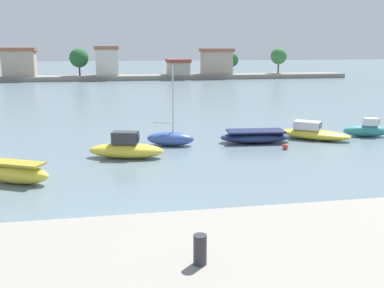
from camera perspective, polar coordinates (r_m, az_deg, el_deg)
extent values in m
plane|color=slate|center=(16.54, -8.05, -12.23)|extent=(400.00, 400.00, 0.00)
cylinder|color=#2D2D33|center=(8.70, 1.07, -13.74)|extent=(0.26, 0.26, 0.61)
ellipsoid|color=yellow|center=(24.23, -22.12, -3.65)|extent=(3.93, 2.76, 1.01)
cube|color=#A8952A|center=(24.08, -22.23, -2.35)|extent=(3.17, 2.25, 0.13)
ellipsoid|color=yellow|center=(27.83, -8.64, -0.86)|extent=(5.05, 2.76, 0.93)
cube|color=#333338|center=(27.65, -8.80, 0.84)|extent=(1.78, 1.26, 0.75)
cube|color=black|center=(27.47, -7.17, 0.97)|extent=(0.28, 0.79, 0.53)
ellipsoid|color=#3856A8|center=(30.94, -2.87, 0.69)|extent=(3.63, 2.26, 0.98)
cylinder|color=silver|center=(30.44, -2.55, 5.91)|extent=(0.10, 0.10, 4.69)
cylinder|color=#B7B7BC|center=(30.83, -4.03, 2.82)|extent=(1.21, 0.44, 0.08)
ellipsoid|color=navy|center=(32.23, 8.36, 0.89)|extent=(5.38, 2.46, 0.80)
cube|color=#161E41|center=(32.13, 8.38, 1.69)|extent=(4.31, 2.04, 0.12)
ellipsoid|color=yellow|center=(34.33, 15.72, 1.21)|extent=(5.53, 4.71, 0.72)
cube|color=silver|center=(34.29, 14.95, 2.40)|extent=(2.21, 2.02, 0.63)
cube|color=black|center=(34.12, 16.56, 2.35)|extent=(0.63, 0.84, 0.44)
ellipsoid|color=teal|center=(36.64, 21.95, 1.60)|extent=(3.68, 1.92, 0.89)
cube|color=silver|center=(36.61, 22.50, 2.72)|extent=(1.18, 0.88, 0.58)
cube|color=black|center=(36.77, 23.29, 2.78)|extent=(0.22, 0.58, 0.40)
sphere|color=orange|center=(37.37, 15.53, 1.84)|extent=(0.34, 0.34, 0.34)
sphere|color=red|center=(30.50, 12.19, -0.34)|extent=(0.39, 0.39, 0.39)
cube|color=gray|center=(93.51, -10.03, 8.60)|extent=(101.27, 6.15, 0.95)
cube|color=#B2A38E|center=(95.28, -21.77, 9.78)|extent=(6.22, 3.60, 5.03)
cube|color=#995B42|center=(95.22, -21.92, 11.50)|extent=(6.84, 3.96, 0.70)
cube|color=beige|center=(95.43, -21.37, 9.75)|extent=(4.81, 3.62, 4.83)
cube|color=brown|center=(95.37, -21.51, 11.41)|extent=(5.29, 3.98, 0.70)
cube|color=beige|center=(93.65, -11.12, 10.48)|extent=(4.53, 4.10, 5.31)
cube|color=#995B42|center=(93.59, -11.20, 12.32)|extent=(4.99, 4.51, 0.70)
cube|color=#B2A38E|center=(94.07, -1.84, 9.90)|extent=(4.32, 5.68, 2.61)
cube|color=brown|center=(94.00, -1.84, 10.91)|extent=(4.75, 6.25, 0.70)
cube|color=#B2A38E|center=(96.26, 3.24, 10.61)|extent=(6.25, 4.63, 4.81)
cube|color=#995B42|center=(96.19, 3.26, 12.25)|extent=(6.87, 5.09, 0.70)
cylinder|color=brown|center=(101.18, 11.29, 9.79)|extent=(0.36, 0.36, 2.36)
sphere|color=#387A3D|center=(101.09, 11.36, 11.29)|extent=(3.65, 3.65, 3.65)
cylinder|color=brown|center=(94.01, -14.58, 9.34)|extent=(0.36, 0.36, 2.07)
sphere|color=#235B2D|center=(93.91, -14.67, 10.91)|extent=(3.89, 3.89, 3.89)
cylinder|color=brown|center=(97.68, 5.17, 9.72)|extent=(0.36, 0.36, 1.78)
sphere|color=#235B2D|center=(97.59, 5.19, 10.98)|extent=(3.16, 3.16, 3.16)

